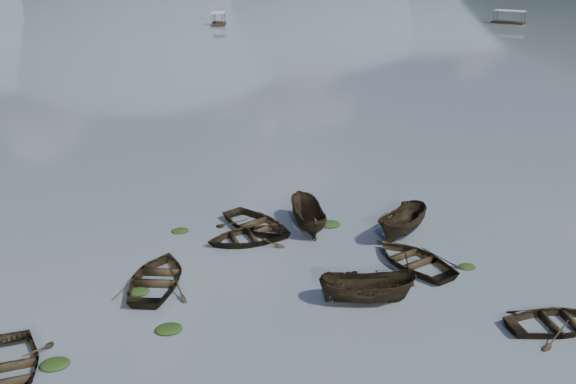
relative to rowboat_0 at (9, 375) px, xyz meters
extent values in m
plane|color=slate|center=(11.98, -0.57, 0.00)|extent=(2400.00, 2400.00, 0.00)
imported|color=black|center=(0.00, 0.00, 0.00)|extent=(3.96, 5.00, 0.93)
imported|color=black|center=(5.10, 5.93, 0.00)|extent=(4.39, 5.43, 0.99)
imported|color=black|center=(14.12, 2.92, 0.00)|extent=(4.39, 2.29, 1.61)
imported|color=black|center=(17.30, 5.92, 0.00)|extent=(4.96, 5.60, 0.96)
imported|color=black|center=(21.20, -0.23, 0.00)|extent=(4.29, 3.10, 0.88)
imported|color=black|center=(17.83, 9.32, 0.00)|extent=(4.23, 4.22, 1.68)
imported|color=black|center=(10.17, 11.39, 0.00)|extent=(5.17, 5.58, 0.94)
imported|color=black|center=(9.59, 9.83, 0.00)|extent=(4.97, 4.03, 0.91)
imported|color=black|center=(13.00, 11.04, 0.00)|extent=(1.77, 4.30, 1.64)
ellipsoid|color=black|center=(1.55, 0.29, 0.00)|extent=(1.10, 0.90, 0.24)
ellipsoid|color=black|center=(5.65, 1.99, 0.00)|extent=(1.12, 0.89, 0.25)
ellipsoid|color=black|center=(14.23, 4.02, 0.00)|extent=(1.16, 0.93, 0.25)
ellipsoid|color=black|center=(19.74, 5.26, 0.00)|extent=(0.85, 0.72, 0.19)
ellipsoid|color=black|center=(4.25, 5.23, 0.00)|extent=(1.03, 0.83, 0.22)
ellipsoid|color=black|center=(6.09, 11.58, 0.00)|extent=(0.96, 0.80, 0.20)
ellipsoid|color=black|center=(14.29, 11.12, 0.00)|extent=(1.21, 0.96, 0.26)
camera|label=1|loc=(6.99, -20.52, 14.47)|focal=40.00mm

